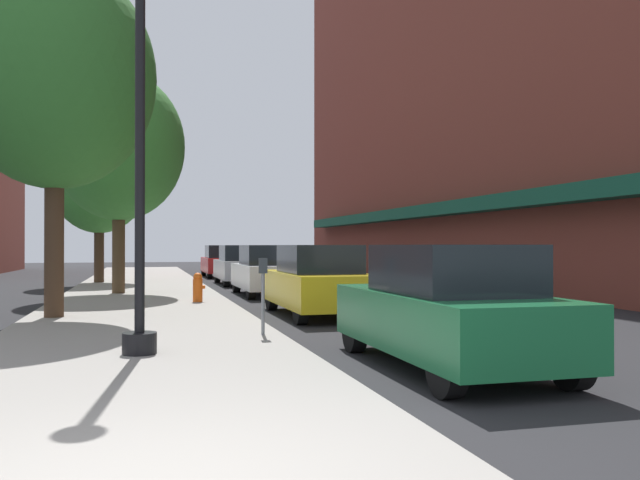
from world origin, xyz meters
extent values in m
plane|color=#232326|center=(4.00, 18.00, 0.00)|extent=(90.00, 90.00, 0.00)
cube|color=gray|center=(0.00, 19.00, 0.06)|extent=(4.80, 50.00, 0.12)
cube|color=brown|center=(15.00, 22.00, 10.60)|extent=(6.00, 40.00, 21.19)
cube|color=#144C38|center=(11.65, 22.00, 3.10)|extent=(0.90, 34.00, 0.50)
cylinder|color=black|center=(0.01, 5.54, 0.27)|extent=(0.48, 0.48, 0.30)
cylinder|color=black|center=(0.01, 5.54, 3.02)|extent=(0.14, 0.14, 5.20)
cylinder|color=#E05614|center=(1.49, 14.02, 0.43)|extent=(0.26, 0.26, 0.62)
sphere|color=#E05614|center=(1.49, 14.02, 0.79)|extent=(0.24, 0.24, 0.24)
cylinder|color=#E05614|center=(1.63, 14.02, 0.52)|extent=(0.12, 0.10, 0.10)
cylinder|color=slate|center=(2.05, 7.08, 0.65)|extent=(0.06, 0.06, 1.05)
cube|color=#33383D|center=(2.05, 7.08, 1.30)|extent=(0.14, 0.09, 0.26)
cylinder|color=#4C3823|center=(-0.71, 17.98, 1.70)|extent=(0.40, 0.40, 3.17)
ellipsoid|color=#387F33|center=(-0.71, 17.98, 4.85)|extent=(4.17, 4.17, 4.80)
cylinder|color=#422D1E|center=(-1.78, 10.97, 1.91)|extent=(0.40, 0.40, 3.59)
ellipsoid|color=#2D6B28|center=(-1.78, 10.97, 5.31)|extent=(4.26, 4.26, 4.90)
cylinder|color=#422D1E|center=(-1.72, 24.68, 1.54)|extent=(0.40, 0.40, 2.84)
ellipsoid|color=#387F33|center=(-1.72, 24.68, 4.45)|extent=(3.98, 3.98, 4.58)
cylinder|color=black|center=(3.22, 5.60, 0.32)|extent=(0.22, 0.64, 0.64)
cylinder|color=black|center=(4.78, 5.60, 0.32)|extent=(0.22, 0.64, 0.64)
cylinder|color=black|center=(3.22, 2.40, 0.32)|extent=(0.22, 0.64, 0.64)
cylinder|color=black|center=(4.78, 2.40, 0.32)|extent=(0.22, 0.64, 0.64)
cube|color=#196638|center=(4.00, 4.00, 0.64)|extent=(1.80, 4.30, 0.76)
cube|color=black|center=(4.00, 3.85, 1.34)|extent=(1.56, 2.20, 0.64)
cylinder|color=black|center=(3.22, 12.41, 0.32)|extent=(0.22, 0.64, 0.64)
cylinder|color=black|center=(4.78, 12.41, 0.32)|extent=(0.22, 0.64, 0.64)
cylinder|color=black|center=(3.22, 9.21, 0.32)|extent=(0.22, 0.64, 0.64)
cylinder|color=black|center=(4.78, 9.21, 0.32)|extent=(0.22, 0.64, 0.64)
cube|color=gold|center=(4.00, 10.81, 0.64)|extent=(1.80, 4.30, 0.76)
cube|color=black|center=(4.00, 10.66, 1.34)|extent=(1.56, 2.20, 0.64)
cylinder|color=black|center=(3.22, 18.98, 0.32)|extent=(0.22, 0.64, 0.64)
cylinder|color=black|center=(4.78, 18.98, 0.32)|extent=(0.22, 0.64, 0.64)
cylinder|color=black|center=(3.22, 15.78, 0.32)|extent=(0.22, 0.64, 0.64)
cylinder|color=black|center=(4.78, 15.78, 0.32)|extent=(0.22, 0.64, 0.64)
cube|color=silver|center=(4.00, 17.38, 0.64)|extent=(1.80, 4.30, 0.76)
cube|color=black|center=(4.00, 17.23, 1.34)|extent=(1.56, 2.20, 0.64)
cylinder|color=black|center=(3.22, 25.17, 0.32)|extent=(0.22, 0.64, 0.64)
cylinder|color=black|center=(4.78, 25.17, 0.32)|extent=(0.22, 0.64, 0.64)
cylinder|color=black|center=(3.22, 21.97, 0.32)|extent=(0.22, 0.64, 0.64)
cylinder|color=black|center=(4.78, 21.97, 0.32)|extent=(0.22, 0.64, 0.64)
cube|color=#B2B2BA|center=(4.00, 23.57, 0.64)|extent=(1.80, 4.30, 0.76)
cube|color=black|center=(4.00, 23.42, 1.34)|extent=(1.56, 2.20, 0.64)
cylinder|color=black|center=(3.22, 31.97, 0.32)|extent=(0.22, 0.64, 0.64)
cylinder|color=black|center=(4.78, 31.97, 0.32)|extent=(0.22, 0.64, 0.64)
cylinder|color=black|center=(3.22, 28.77, 0.32)|extent=(0.22, 0.64, 0.64)
cylinder|color=black|center=(4.78, 28.77, 0.32)|extent=(0.22, 0.64, 0.64)
cube|color=red|center=(4.00, 30.37, 0.64)|extent=(1.80, 4.30, 0.76)
cube|color=black|center=(4.00, 30.22, 1.34)|extent=(1.56, 2.20, 0.64)
camera|label=1|loc=(0.06, -4.11, 1.65)|focal=37.02mm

